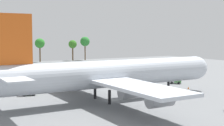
{
  "coord_description": "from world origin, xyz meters",
  "views": [
    {
      "loc": [
        -40.41,
        -68.55,
        16.26
      ],
      "look_at": [
        0.0,
        0.0,
        9.35
      ],
      "focal_mm": 51.76,
      "sensor_mm": 36.0,
      "label": 1
    }
  ],
  "objects_px": {
    "baggage_tug": "(175,81)",
    "pushback_tractor": "(28,91)",
    "cargo_airplane": "(112,74)",
    "safety_cone_nose": "(188,88)",
    "maintenance_van": "(53,85)"
  },
  "relations": [
    {
      "from": "safety_cone_nose",
      "to": "cargo_airplane",
      "type": "bearing_deg",
      "value": -174.52
    },
    {
      "from": "baggage_tug",
      "to": "pushback_tractor",
      "type": "distance_m",
      "value": 48.77
    },
    {
      "from": "baggage_tug",
      "to": "pushback_tractor",
      "type": "xyz_separation_m",
      "value": [
        -48.61,
        3.9,
        0.29
      ]
    },
    {
      "from": "baggage_tug",
      "to": "pushback_tractor",
      "type": "height_order",
      "value": "pushback_tractor"
    },
    {
      "from": "cargo_airplane",
      "to": "safety_cone_nose",
      "type": "distance_m",
      "value": 29.34
    },
    {
      "from": "maintenance_van",
      "to": "pushback_tractor",
      "type": "xyz_separation_m",
      "value": [
        -9.78,
        -7.63,
        0.18
      ]
    },
    {
      "from": "maintenance_van",
      "to": "baggage_tug",
      "type": "relative_size",
      "value": 1.11
    },
    {
      "from": "maintenance_van",
      "to": "pushback_tractor",
      "type": "bearing_deg",
      "value": -142.05
    },
    {
      "from": "baggage_tug",
      "to": "pushback_tractor",
      "type": "relative_size",
      "value": 1.0
    },
    {
      "from": "maintenance_van",
      "to": "pushback_tractor",
      "type": "distance_m",
      "value": 12.4
    },
    {
      "from": "baggage_tug",
      "to": "safety_cone_nose",
      "type": "distance_m",
      "value": 11.03
    },
    {
      "from": "cargo_airplane",
      "to": "maintenance_van",
      "type": "height_order",
      "value": "cargo_airplane"
    },
    {
      "from": "safety_cone_nose",
      "to": "baggage_tug",
      "type": "bearing_deg",
      "value": 69.6
    },
    {
      "from": "cargo_airplane",
      "to": "pushback_tractor",
      "type": "distance_m",
      "value": 24.07
    },
    {
      "from": "cargo_airplane",
      "to": "maintenance_van",
      "type": "bearing_deg",
      "value": 104.7
    }
  ]
}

